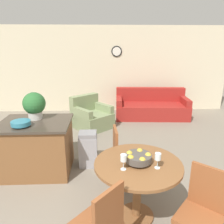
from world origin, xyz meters
name	(u,v)px	position (x,y,z in m)	size (l,w,h in m)	color
wall_back	(104,70)	(0.00, 6.01, 1.35)	(8.00, 0.09, 2.70)	beige
dining_table	(138,176)	(0.35, 1.17, 0.60)	(1.04, 1.04, 0.78)	brown
dining_chair_near_left	(100,223)	(-0.10, 0.56, 0.50)	(0.59, 0.59, 0.92)	brown
dining_chair_near_right	(203,208)	(0.96, 0.72, 0.50)	(0.59, 0.59, 0.92)	brown
dining_chair_far_side	(123,154)	(0.23, 1.92, 0.50)	(0.44, 0.44, 0.92)	brown
fruit_bowl	(138,157)	(0.34, 1.17, 0.85)	(0.31, 0.31, 0.13)	#4C4742
wine_glass_left	(124,159)	(0.16, 1.04, 0.91)	(0.07, 0.07, 0.18)	silver
wine_glass_right	(158,157)	(0.54, 1.05, 0.91)	(0.07, 0.07, 0.18)	silver
kitchen_island	(37,147)	(-1.19, 2.33, 0.45)	(1.16, 0.90, 0.90)	brown
teal_bowl	(21,123)	(-1.33, 2.12, 0.95)	(0.30, 0.30, 0.09)	teal
potted_plant	(34,105)	(-1.22, 2.50, 1.15)	(0.38, 0.38, 0.46)	beige
trash_bin	(88,149)	(-0.34, 2.47, 0.32)	(0.32, 0.29, 0.64)	#9E9EA3
couch	(151,107)	(1.41, 5.25, 0.29)	(2.19, 1.10, 0.84)	maroon
armchair	(91,117)	(-0.37, 4.41, 0.29)	(1.19, 1.20, 0.83)	gray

